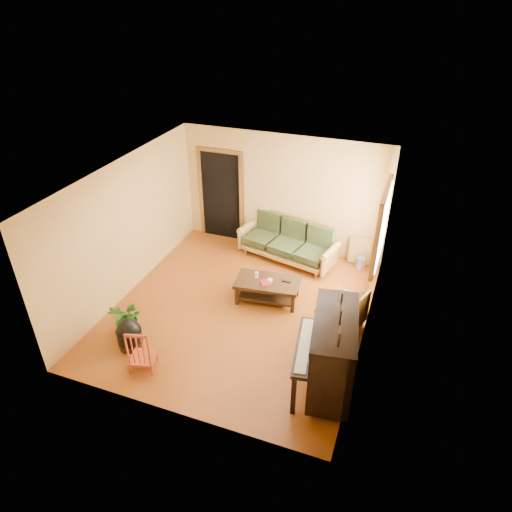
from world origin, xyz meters
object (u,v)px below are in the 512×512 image
at_px(red_chair, 142,348).
at_px(potted_plant, 128,318).
at_px(footstool, 130,337).
at_px(armchair, 342,310).
at_px(piano, 332,354).
at_px(sofa, 287,241).
at_px(coffee_table, 267,290).
at_px(ceramic_crock, 360,263).

xyz_separation_m(red_chair, potted_plant, (-0.68, 0.62, -0.08)).
bearing_deg(red_chair, footstool, 128.32).
relative_size(armchair, piano, 0.55).
xyz_separation_m(sofa, footstool, (-1.63, -3.56, -0.25)).
relative_size(piano, red_chair, 1.77).
height_order(coffee_table, red_chair, red_chair).
relative_size(sofa, red_chair, 2.61).
distance_m(coffee_table, armchair, 1.51).
distance_m(coffee_table, potted_plant, 2.58).
bearing_deg(armchair, piano, -65.57).
bearing_deg(sofa, armchair, -37.31).
xyz_separation_m(footstool, ceramic_crock, (3.19, 3.74, -0.08)).
bearing_deg(piano, coffee_table, 123.99).
bearing_deg(sofa, piano, -49.90).
distance_m(sofa, armchair, 2.44).
distance_m(sofa, ceramic_crock, 1.61).
bearing_deg(potted_plant, ceramic_crock, 45.63).
bearing_deg(ceramic_crock, sofa, -173.25).
xyz_separation_m(armchair, footstool, (-3.18, -1.68, -0.19)).
relative_size(coffee_table, armchair, 1.51).
distance_m(ceramic_crock, potted_plant, 4.86).
xyz_separation_m(sofa, potted_plant, (-1.83, -3.28, -0.13)).
bearing_deg(red_chair, ceramic_crock, 40.25).
distance_m(armchair, red_chair, 3.38).
xyz_separation_m(sofa, red_chair, (-1.15, -3.90, -0.05)).
distance_m(sofa, coffee_table, 1.57).
bearing_deg(ceramic_crock, footstool, -130.46).
bearing_deg(footstool, sofa, 65.45).
distance_m(red_chair, potted_plant, 0.92).
height_order(sofa, piano, piano).
relative_size(footstool, potted_plant, 0.64).
height_order(footstool, red_chair, red_chair).
bearing_deg(sofa, red_chair, -93.34).
bearing_deg(footstool, armchair, 27.90).
bearing_deg(armchair, ceramic_crock, 109.47).
bearing_deg(sofa, potted_plant, -106.02).
distance_m(piano, red_chair, 2.89).
distance_m(armchair, piano, 1.41).
relative_size(coffee_table, red_chair, 1.47).
xyz_separation_m(coffee_table, potted_plant, (-1.91, -1.73, 0.11)).
bearing_deg(ceramic_crock, potted_plant, -134.37).
xyz_separation_m(sofa, ceramic_crock, (1.57, 0.19, -0.33)).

